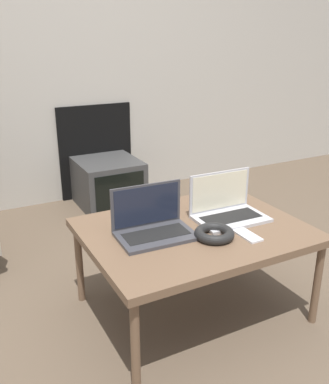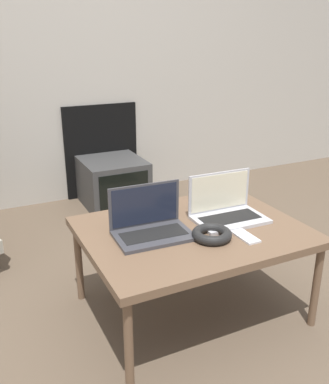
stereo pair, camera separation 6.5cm
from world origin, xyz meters
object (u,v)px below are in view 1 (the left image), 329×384
laptop_left (153,224)px  phone (247,235)px  headphones (214,233)px  tv (108,183)px  laptop_right (227,208)px

laptop_left → phone: (0.36, -0.22, -0.04)m
phone → headphones: bearing=159.6°
headphones → tv: headphones is taller
laptop_right → headphones: laptop_right is taller
tv → phone: bearing=-89.1°
laptop_right → phone: size_ratio=2.32×
laptop_left → laptop_right: size_ratio=1.01×
laptop_left → laptop_right: 0.40m
laptop_right → tv: size_ratio=0.68×
tv → laptop_right: bearing=-87.5°
laptop_left → tv: (0.34, 1.49, -0.31)m
phone → tv: phone is taller
laptop_left → headphones: 0.28m
laptop_right → headphones: (-0.18, -0.16, -0.03)m
laptop_left → headphones: laptop_left is taller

